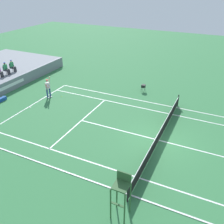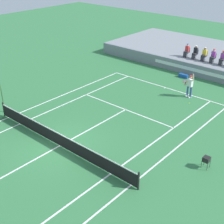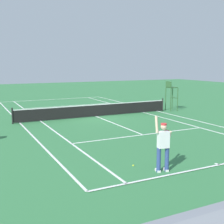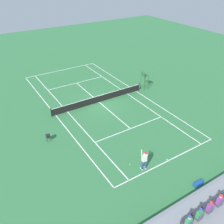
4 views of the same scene
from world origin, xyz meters
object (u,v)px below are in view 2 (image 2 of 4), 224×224
Objects in this scene: spectator_seated_1 at (195,52)px; spectator_seated_0 at (187,51)px; tennis_player at (190,86)px; spectator_seated_4 at (222,58)px; spectator_seated_3 at (213,56)px; ball_hopper at (207,159)px; spectator_seated_2 at (204,54)px; tennis_ball at (189,103)px; equipment_bag at (183,76)px.

spectator_seated_0 is at bearing 180.00° from spectator_seated_1.
spectator_seated_4 is at bearing 90.74° from tennis_player.
spectator_seated_0 is at bearing 180.00° from spectator_seated_3.
tennis_player is at bearing -89.26° from spectator_seated_4.
ball_hopper is at bearing -68.61° from spectator_seated_4.
spectator_seated_4 is (2.71, 0.00, 0.00)m from spectator_seated_1.
spectator_seated_0 is 1.00× the size of spectator_seated_1.
spectator_seated_3 is 1.00× the size of spectator_seated_4.
spectator_seated_0 and spectator_seated_2 have the same top height.
ball_hopper is (4.63, -6.67, 0.54)m from tennis_ball.
spectator_seated_2 is 1.81× the size of ball_hopper.
ball_hopper is at bearing -59.45° from spectator_seated_1.
spectator_seated_1 and spectator_seated_4 have the same top height.
spectator_seated_1 is 15.88m from ball_hopper.
spectator_seated_4 is at bearing 0.00° from spectator_seated_1.
spectator_seated_2 is (1.83, 0.00, 0.00)m from spectator_seated_0.
tennis_player is (2.79, -5.97, -0.77)m from spectator_seated_1.
tennis_player is (0.98, -5.97, -0.77)m from spectator_seated_3.
spectator_seated_1 is at bearing 115.02° from tennis_player.
spectator_seated_4 reaches higher than equipment_bag.
spectator_seated_0 is at bearing 121.88° from tennis_ball.
tennis_ball is (3.42, -6.97, -1.73)m from spectator_seated_1.
equipment_bag is (0.32, -2.44, -1.61)m from spectator_seated_1.
spectator_seated_0 is at bearing 180.00° from spectator_seated_2.
equipment_bag is at bearing 124.97° from tennis_player.
tennis_ball is at bearing -55.53° from equipment_bag.
spectator_seated_2 is at bearing 0.00° from spectator_seated_0.
spectator_seated_2 is 0.61× the size of tennis_player.
spectator_seated_2 is at bearing 0.00° from spectator_seated_1.
spectator_seated_1 and spectator_seated_2 have the same top height.
spectator_seated_0 reaches higher than equipment_bag.
spectator_seated_2 reaches higher than tennis_ball.
spectator_seated_0 is 3.62m from spectator_seated_4.
spectator_seated_1 is 1.81m from spectator_seated_3.
spectator_seated_4 is 14.70m from ball_hopper.
spectator_seated_2 is 1.40× the size of equipment_bag.
tennis_ball is 0.08× the size of equipment_bag.
spectator_seated_3 is 1.40× the size of equipment_bag.
spectator_seated_4 reaches higher than tennis_ball.
spectator_seated_4 is at bearing 0.00° from spectator_seated_3.
spectator_seated_0 is 1.00× the size of spectator_seated_4.
spectator_seated_3 is at bearing 0.00° from spectator_seated_0.
tennis_ball is at bearing -63.82° from spectator_seated_1.
spectator_seated_0 is 0.91m from spectator_seated_1.
tennis_ball is 5.49m from equipment_bag.
spectator_seated_2 is 7.60m from tennis_ball.
ball_hopper is (6.24, -13.64, -1.19)m from spectator_seated_3.
spectator_seated_3 is (2.72, 0.00, 0.00)m from spectator_seated_0.
equipment_bag is at bearing -134.34° from spectator_seated_4.
spectator_seated_0 reaches higher than ball_hopper.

